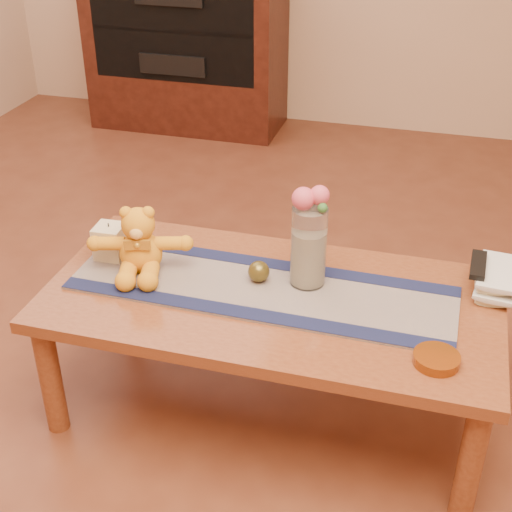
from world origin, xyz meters
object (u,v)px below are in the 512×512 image
(book_bottom, at_px, (475,284))
(bronze_ball, at_px, (259,272))
(pillar_candle, at_px, (110,241))
(glass_vase, at_px, (309,246))
(tv_remote, at_px, (478,265))
(amber_dish, at_px, (436,359))
(teddy_bear, at_px, (140,240))

(book_bottom, bearing_deg, bronze_ball, -166.76)
(pillar_candle, height_order, glass_vase, glass_vase)
(bronze_ball, height_order, tv_remote, tv_remote)
(glass_vase, bearing_deg, tv_remote, 13.26)
(bronze_ball, relative_size, amber_dish, 0.54)
(tv_remote, bearing_deg, teddy_bear, -167.70)
(tv_remote, bearing_deg, book_bottom, 90.00)
(bronze_ball, relative_size, tv_remote, 0.43)
(teddy_bear, height_order, amber_dish, teddy_bear)
(glass_vase, distance_m, book_bottom, 0.54)
(teddy_bear, bearing_deg, bronze_ball, -11.53)
(pillar_candle, height_order, book_bottom, pillar_candle)
(teddy_bear, distance_m, glass_vase, 0.54)
(pillar_candle, bearing_deg, book_bottom, 7.19)
(pillar_candle, relative_size, tv_remote, 0.70)
(glass_vase, relative_size, book_bottom, 1.17)
(pillar_candle, relative_size, book_bottom, 0.50)
(glass_vase, bearing_deg, bronze_ball, -167.42)
(teddy_bear, xyz_separation_m, glass_vase, (0.53, 0.06, 0.02))
(teddy_bear, distance_m, tv_remote, 1.06)
(pillar_candle, bearing_deg, bronze_ball, -1.69)
(pillar_candle, xyz_separation_m, bronze_ball, (0.51, -0.02, -0.02))
(tv_remote, xyz_separation_m, amber_dish, (-0.09, -0.41, -0.07))
(teddy_bear, height_order, glass_vase, glass_vase)
(teddy_bear, distance_m, pillar_candle, 0.15)
(amber_dish, bearing_deg, pillar_candle, 165.98)
(glass_vase, xyz_separation_m, bronze_ball, (-0.15, -0.03, -0.10))
(book_bottom, distance_m, tv_remote, 0.08)
(tv_remote, bearing_deg, bronze_ball, -164.57)
(bronze_ball, distance_m, amber_dish, 0.62)
(pillar_candle, bearing_deg, teddy_bear, -19.29)
(teddy_bear, xyz_separation_m, amber_dish, (0.95, -0.22, -0.10))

